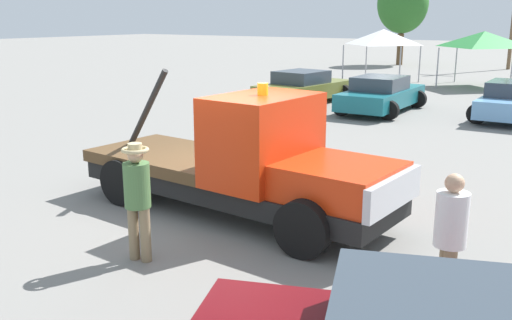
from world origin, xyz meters
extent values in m
plane|color=gray|center=(0.00, 0.00, 0.00)|extent=(160.00, 160.00, 0.00)
cube|color=black|center=(0.00, 0.00, 0.53)|extent=(6.14, 2.15, 0.35)
cube|color=red|center=(2.17, -0.14, 0.98)|extent=(1.79, 1.77, 0.55)
cube|color=silver|center=(3.06, -0.20, 0.95)|extent=(0.23, 1.77, 0.50)
cube|color=red|center=(0.66, -0.04, 1.45)|extent=(1.45, 2.04, 1.50)
cube|color=brown|center=(-1.51, 0.10, 0.81)|extent=(3.14, 2.15, 0.22)
cylinder|color=black|center=(-2.17, 0.14, 1.70)|extent=(1.19, 0.20, 1.63)
cylinder|color=orange|center=(0.66, -0.04, 2.30)|extent=(0.18, 0.18, 0.20)
cylinder|color=black|center=(2.14, 0.79, 0.44)|extent=(0.88, 0.26, 0.88)
cylinder|color=black|center=(2.02, -1.06, 0.44)|extent=(0.88, 0.26, 0.88)
cylinder|color=black|center=(-1.90, 1.05, 0.44)|extent=(0.88, 0.26, 0.88)
cylinder|color=black|center=(-2.02, -0.80, 0.44)|extent=(0.88, 0.26, 0.88)
cylinder|color=#847051|center=(4.18, -1.39, 0.42)|extent=(0.16, 0.16, 0.83)
cylinder|color=#847051|center=(4.27, -1.57, 0.42)|extent=(0.16, 0.16, 0.83)
cylinder|color=white|center=(4.23, -1.48, 1.16)|extent=(0.38, 0.38, 0.66)
sphere|color=tan|center=(4.23, -1.48, 1.60)|extent=(0.23, 0.23, 0.23)
cylinder|color=#847051|center=(0.20, -2.45, 0.41)|extent=(0.15, 0.15, 0.82)
cylinder|color=#847051|center=(0.00, -2.48, 0.41)|extent=(0.15, 0.15, 0.82)
cylinder|color=#4C7542|center=(0.10, -2.46, 1.14)|extent=(0.38, 0.38, 0.65)
sphere|color=tan|center=(0.10, -2.46, 1.58)|extent=(0.22, 0.22, 0.22)
torus|color=tan|center=(0.10, -2.46, 1.66)|extent=(0.39, 0.39, 0.06)
cylinder|color=tan|center=(0.10, -2.46, 1.70)|extent=(0.20, 0.20, 0.10)
cube|color=olive|center=(-5.46, 12.61, 0.54)|extent=(2.41, 4.81, 0.60)
cube|color=#333D47|center=(-5.49, 12.39, 1.09)|extent=(1.87, 2.12, 0.50)
cylinder|color=black|center=(-6.17, 14.28, 0.34)|extent=(0.68, 0.22, 0.68)
cylinder|color=black|center=(-4.39, 14.07, 0.34)|extent=(0.68, 0.22, 0.68)
cylinder|color=black|center=(-6.53, 11.16, 0.34)|extent=(0.68, 0.22, 0.68)
cylinder|color=black|center=(-4.76, 10.95, 0.34)|extent=(0.68, 0.22, 0.68)
cube|color=#196670|center=(-2.00, 12.30, 0.54)|extent=(1.96, 4.83, 0.60)
cube|color=#333D47|center=(-2.00, 12.06, 1.09)|extent=(1.68, 2.05, 0.50)
cylinder|color=black|center=(-2.92, 13.91, 0.34)|extent=(0.68, 0.22, 0.68)
cylinder|color=black|center=(-1.16, 13.95, 0.34)|extent=(0.68, 0.22, 0.68)
cylinder|color=black|center=(-2.85, 10.66, 0.34)|extent=(0.68, 0.22, 0.68)
cylinder|color=black|center=(-1.09, 10.70, 0.34)|extent=(0.68, 0.22, 0.68)
cylinder|color=black|center=(1.55, 14.77, 0.34)|extent=(0.68, 0.22, 0.68)
cylinder|color=black|center=(1.60, 11.66, 0.34)|extent=(0.68, 0.22, 0.68)
cylinder|color=#9E9EA3|center=(-7.07, 19.71, 1.02)|extent=(0.07, 0.07, 2.04)
cylinder|color=#9E9EA3|center=(-3.98, 19.71, 1.02)|extent=(0.07, 0.07, 2.04)
cylinder|color=#9E9EA3|center=(-7.07, 22.80, 1.02)|extent=(0.07, 0.07, 2.04)
cylinder|color=#9E9EA3|center=(-3.98, 22.80, 1.02)|extent=(0.07, 0.07, 2.04)
pyramid|color=white|center=(-5.53, 21.26, 2.43)|extent=(3.09, 3.09, 0.79)
cylinder|color=#9E9EA3|center=(-2.39, 20.61, 1.00)|extent=(0.07, 0.07, 1.99)
cylinder|color=#9E9EA3|center=(1.02, 20.61, 1.00)|extent=(0.07, 0.07, 1.99)
cylinder|color=#9E9EA3|center=(-2.39, 24.02, 1.00)|extent=(0.07, 0.07, 1.99)
pyramid|color=#287F38|center=(-0.68, 22.32, 2.38)|extent=(3.41, 3.41, 0.78)
cylinder|color=brown|center=(-8.90, 33.47, 1.14)|extent=(0.46, 0.46, 2.28)
ellipsoid|color=#2D6B28|center=(-8.90, 33.47, 4.39)|extent=(3.64, 3.64, 4.23)
cube|color=black|center=(-2.49, 4.26, 0.02)|extent=(0.40, 0.40, 0.04)
cone|color=orange|center=(-2.49, 4.26, 0.28)|extent=(0.36, 0.36, 0.55)
camera|label=1|loc=(5.79, -8.00, 3.47)|focal=40.00mm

